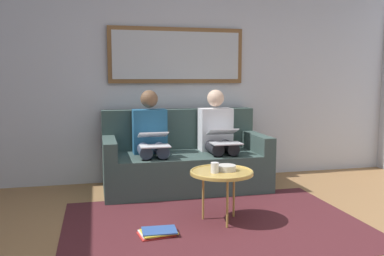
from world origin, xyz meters
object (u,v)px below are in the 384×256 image
at_px(bowl, 226,168).
at_px(magazine_stack, 158,232).
at_px(cup, 215,168).
at_px(person_right, 151,138).
at_px(laptop_white, 154,140).
at_px(laptop_silver, 224,137).
at_px(coffee_table, 222,173).
at_px(couch, 184,161).
at_px(person_left, 218,136).
at_px(framed_mirror, 177,55).

distance_m(bowl, magazine_stack, 0.82).
distance_m(cup, person_right, 1.25).
bearing_deg(person_right, laptop_white, 90.00).
distance_m(bowl, laptop_silver, 0.94).
bearing_deg(coffee_table, laptop_white, -62.48).
xyz_separation_m(couch, magazine_stack, (0.52, 1.41, -0.29)).
height_order(person_left, laptop_silver, person_left).
relative_size(couch, bowl, 10.70).
relative_size(coffee_table, bowl, 3.24).
bearing_deg(framed_mirror, laptop_white, 60.71).
height_order(couch, framed_mirror, framed_mirror).
relative_size(coffee_table, cup, 6.22).
bearing_deg(laptop_silver, person_left, -90.00).
xyz_separation_m(coffee_table, cup, (0.07, 0.03, 0.06)).
distance_m(bowl, person_right, 1.25).
relative_size(cup, magazine_stack, 0.28).
distance_m(person_left, person_right, 0.79).
xyz_separation_m(couch, person_right, (0.39, 0.07, 0.30)).
distance_m(couch, magazine_stack, 1.53).
distance_m(framed_mirror, laptop_white, 1.23).
bearing_deg(magazine_stack, coffee_table, -162.43).
relative_size(bowl, magazine_stack, 0.53).
bearing_deg(person_right, person_left, 180.00).
relative_size(couch, laptop_silver, 5.07).
distance_m(laptop_silver, magazine_stack, 1.55).
bearing_deg(laptop_silver, coffee_table, 71.03).
bearing_deg(coffee_table, laptop_silver, -108.97).
bearing_deg(laptop_silver, couch, -37.76).
bearing_deg(cup, framed_mirror, -89.82).
xyz_separation_m(bowl, laptop_white, (0.52, -0.89, 0.14)).
xyz_separation_m(laptop_white, magazine_stack, (0.13, 1.10, -0.60)).
distance_m(person_right, laptop_white, 0.24).
bearing_deg(cup, coffee_table, -154.70).
bearing_deg(laptop_silver, framed_mirror, -60.45).
distance_m(couch, person_left, 0.50).
distance_m(coffee_table, person_left, 1.20).
height_order(person_left, person_right, same).
relative_size(couch, person_right, 1.62).
height_order(bowl, person_left, person_left).
distance_m(person_left, magazine_stack, 1.72).
bearing_deg(coffee_table, magazine_stack, 17.57).
bearing_deg(laptop_white, coffee_table, 117.52).
distance_m(cup, bowl, 0.14).
xyz_separation_m(framed_mirror, cup, (-0.01, 1.64, -1.05)).
relative_size(couch, person_left, 1.62).
distance_m(bowl, laptop_white, 1.04).
xyz_separation_m(couch, laptop_white, (0.39, 0.31, 0.31)).
relative_size(framed_mirror, person_right, 1.47).
relative_size(couch, coffee_table, 3.31).
bearing_deg(framed_mirror, magazine_stack, 73.80).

